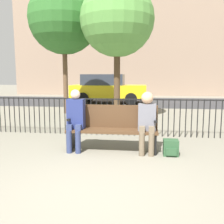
# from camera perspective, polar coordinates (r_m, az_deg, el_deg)

# --- Properties ---
(ground_plane) EXTENTS (80.00, 80.00, 0.00)m
(ground_plane) POSITION_cam_1_polar(r_m,az_deg,el_deg) (3.31, -4.50, -18.77)
(ground_plane) COLOR gray
(park_bench) EXTENTS (1.82, 0.45, 0.92)m
(park_bench) POSITION_cam_1_polar(r_m,az_deg,el_deg) (5.07, 0.11, -3.27)
(park_bench) COLOR #4C331E
(park_bench) RESTS_ON ground
(seated_person_0) EXTENTS (0.34, 0.39, 1.24)m
(seated_person_0) POSITION_cam_1_polar(r_m,az_deg,el_deg) (5.06, -8.35, -1.19)
(seated_person_0) COLOR navy
(seated_person_0) RESTS_ON ground
(seated_person_1) EXTENTS (0.34, 0.39, 1.21)m
(seated_person_1) POSITION_cam_1_polar(r_m,az_deg,el_deg) (4.87, 7.99, -1.54)
(seated_person_1) COLOR brown
(seated_person_1) RESTS_ON ground
(backpack) EXTENTS (0.28, 0.27, 0.30)m
(backpack) POSITION_cam_1_polar(r_m,az_deg,el_deg) (4.94, 13.28, -7.96)
(backpack) COLOR #284C2D
(backpack) RESTS_ON ground
(fence_railing) EXTENTS (9.01, 0.03, 0.95)m
(fence_railing) POSITION_cam_1_polar(r_m,az_deg,el_deg) (6.34, 1.43, -0.40)
(fence_railing) COLOR black
(fence_railing) RESTS_ON ground
(tree_0) EXTENTS (2.48, 2.48, 4.62)m
(tree_0) POSITION_cam_1_polar(r_m,az_deg,el_deg) (8.84, 1.19, 20.33)
(tree_0) COLOR #4C3823
(tree_0) RESTS_ON ground
(tree_1) EXTENTS (2.77, 2.77, 5.13)m
(tree_1) POSITION_cam_1_polar(r_m,az_deg,el_deg) (10.60, -10.94, 20.15)
(tree_1) COLOR brown
(tree_1) RESTS_ON ground
(street_surface) EXTENTS (24.00, 6.00, 0.01)m
(street_surface) POSITION_cam_1_polar(r_m,az_deg,el_deg) (14.98, 4.83, 2.36)
(street_surface) COLOR #333335
(street_surface) RESTS_ON ground
(parked_car_0) EXTENTS (4.20, 1.94, 1.62)m
(parked_car_0) POSITION_cam_1_polar(r_m,az_deg,el_deg) (14.21, -1.09, 5.46)
(parked_car_0) COLOR yellow
(parked_car_0) RESTS_ON ground
(building_facade) EXTENTS (20.00, 6.00, 14.37)m
(building_facade) POSITION_cam_1_polar(r_m,az_deg,el_deg) (23.60, 5.94, 22.01)
(building_facade) COLOR gray
(building_facade) RESTS_ON ground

